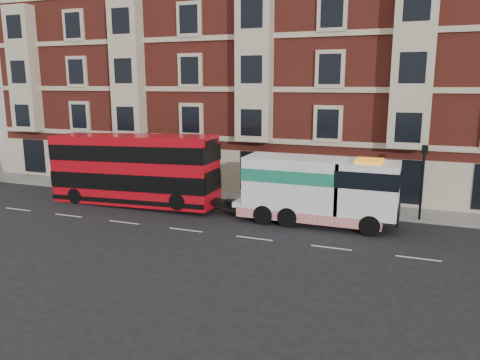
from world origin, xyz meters
The scene contains 8 objects.
ground centered at (0.00, 0.00, 0.00)m, with size 120.00×120.00×0.00m, color black.
sidewalk centered at (0.00, 7.50, 0.07)m, with size 90.00×3.00×0.15m, color slate.
victorian_terrace centered at (0.50, 15.00, 10.07)m, with size 45.00×12.00×20.40m.
lamp_post_west centered at (-6.00, 6.20, 2.68)m, with size 0.35×0.15×4.35m.
lamp_post_east centered at (12.00, 6.20, 2.68)m, with size 0.35×0.15×4.35m.
double_decker_bus centered at (-5.70, 3.72, 2.45)m, with size 11.41×2.62×4.62m.
tow_truck centered at (6.36, 3.72, 2.02)m, with size 9.13×2.70×3.81m.
pedestrian centered at (-13.59, 7.50, 1.07)m, with size 0.67×0.44×1.84m, color #1C1D38.
Camera 1 is at (11.55, -21.93, 7.93)m, focal length 35.00 mm.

